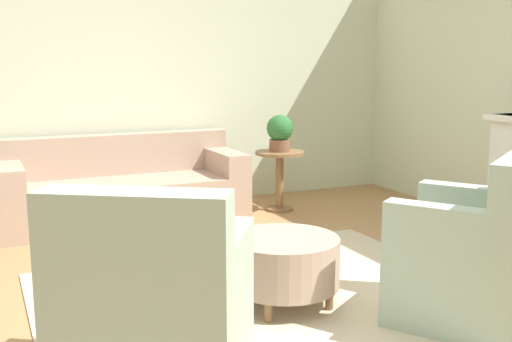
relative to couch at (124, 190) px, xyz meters
The scene contains 9 objects.
ground_plane 2.50m from the couch, 81.37° to the right, with size 16.00×16.00×0.00m, color #AD7F51.
wall_back 1.28m from the couch, 54.59° to the left, with size 9.83×0.12×2.80m.
rug 2.50m from the couch, 81.37° to the right, with size 2.83×2.42×0.01m.
couch is the anchor object (origin of this frame).
armchair_left 3.24m from the couch, 100.34° to the right, with size 1.06×1.05×0.99m.
armchair_right 3.45m from the couch, 67.41° to the right, with size 1.06×1.05×0.99m.
ottoman_table 2.53m from the couch, 80.15° to the right, with size 0.69×0.69×0.43m.
side_table 1.57m from the couch, 10.49° to the right, with size 0.50×0.50×0.62m.
potted_plant_on_side_table 1.65m from the couch, 10.49° to the right, with size 0.27×0.27×0.37m.
Camera 1 is at (-1.60, -3.20, 1.49)m, focal length 42.00 mm.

